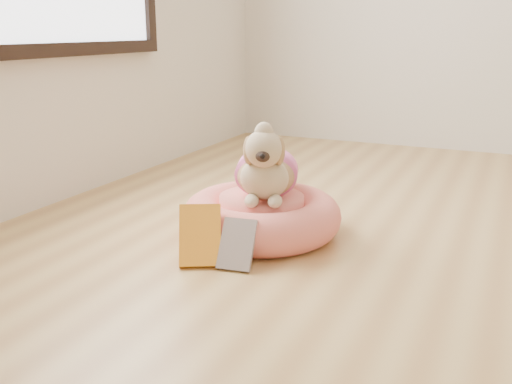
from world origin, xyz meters
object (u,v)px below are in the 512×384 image
at_px(book_yellow, 200,235).
at_px(book_white, 237,244).
at_px(dog, 266,157).
at_px(pet_bed, 262,216).

relative_size(book_yellow, book_white, 1.20).
distance_m(dog, book_yellow, 0.40).
relative_size(pet_bed, dog, 1.46).
distance_m(book_yellow, book_white, 0.13).
xyz_separation_m(pet_bed, book_yellow, (-0.08, -0.33, 0.02)).
relative_size(pet_bed, book_white, 3.45).
bearing_deg(book_yellow, dog, 46.63).
height_order(pet_bed, book_white, pet_bed).
bearing_deg(book_yellow, book_white, -16.95).
distance_m(pet_bed, book_white, 0.31).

